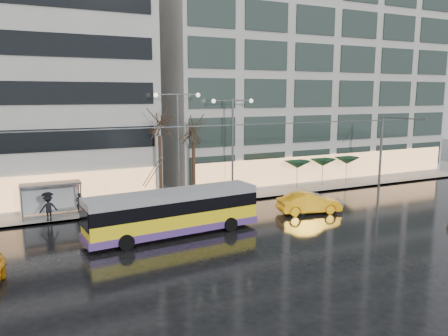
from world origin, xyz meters
TOP-DOWN VIEW (x-y plane):
  - ground at (0.00, 0.00)m, footprint 140.00×140.00m
  - sidewalk at (2.00, 14.00)m, footprint 80.00×10.00m
  - kerb at (2.00, 9.05)m, footprint 80.00×0.10m
  - building_right at (19.00, 19.00)m, footprint 32.00×14.00m
  - trolleybus at (-1.11, 2.96)m, footprint 11.54×4.71m
  - catenary at (1.00, 7.94)m, footprint 42.24×5.12m
  - bus_shelter at (-8.38, 10.69)m, footprint 4.20×1.60m
  - street_lamp_near at (2.00, 10.80)m, footprint 3.96×0.36m
  - street_lamp_far at (7.00, 10.80)m, footprint 3.96×0.36m
  - tree_a at (0.50, 11.00)m, footprint 3.20×3.20m
  - tree_b at (3.50, 11.20)m, footprint 3.20×3.20m
  - parasol_a at (14.00, 11.00)m, footprint 2.50×2.50m
  - parasol_b at (17.00, 11.00)m, footprint 2.50×2.50m
  - parasol_c at (20.00, 11.00)m, footprint 2.50×2.50m
  - taxi_b at (10.02, 3.59)m, footprint 5.11×2.68m
  - sedan_silver at (11.15, 4.29)m, footprint 5.04×2.71m
  - pedestrian_a at (-6.01, 10.58)m, footprint 1.01×1.02m
  - pedestrian_b at (-6.79, 11.88)m, footprint 0.89×0.72m
  - pedestrian_c at (-8.30, 9.40)m, footprint 1.33×0.96m

SIDE VIEW (x-z plane):
  - ground at x=0.00m, z-range 0.00..0.00m
  - sidewalk at x=2.00m, z-range 0.00..0.15m
  - kerb at x=2.00m, z-range 0.00..0.15m
  - sedan_silver at x=11.15m, z-range 0.00..1.35m
  - taxi_b at x=10.02m, z-range 0.00..1.60m
  - pedestrian_b at x=-6.79m, z-range 0.15..1.91m
  - pedestrian_c at x=-8.30m, z-range 0.23..2.34m
  - trolleybus at x=-1.11m, z-range -1.21..4.07m
  - pedestrian_a at x=-6.01m, z-range 0.53..2.72m
  - bus_shelter at x=-8.38m, z-range 0.71..3.22m
  - parasol_a at x=14.00m, z-range 1.12..3.77m
  - parasol_b at x=17.00m, z-range 1.12..3.77m
  - parasol_c at x=20.00m, z-range 1.12..3.77m
  - catenary at x=1.00m, z-range 0.75..7.75m
  - street_lamp_far at x=7.00m, z-range 1.45..9.98m
  - street_lamp_near at x=2.00m, z-range 1.48..10.51m
  - tree_b at x=3.50m, z-range 2.55..10.25m
  - tree_a at x=0.50m, z-range 2.89..11.29m
  - building_right at x=19.00m, z-range 0.15..25.15m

